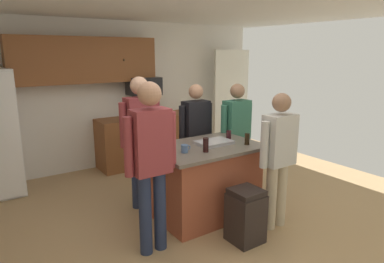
{
  "coord_description": "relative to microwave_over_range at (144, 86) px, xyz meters",
  "views": [
    {
      "loc": [
        -2.18,
        -3.14,
        2.06
      ],
      "look_at": [
        0.25,
        0.42,
        1.05
      ],
      "focal_mm": 31.92,
      "sensor_mm": 36.0,
      "label": 1
    }
  ],
  "objects": [
    {
      "name": "person_host_foreground",
      "position": [
        0.17,
        -3.08,
        -0.52
      ],
      "size": [
        0.57,
        0.22,
        1.61
      ],
      "rotation": [
        0.0,
        0.0,
        2.21
      ],
      "color": "tan",
      "rests_on": "ground"
    },
    {
      "name": "person_guest_by_door",
      "position": [
        0.03,
        -1.62,
        -0.53
      ],
      "size": [
        0.57,
        0.22,
        1.61
      ],
      "rotation": [
        0.0,
        0.0,
        -2.04
      ],
      "color": "#232D4C",
      "rests_on": "ground"
    },
    {
      "name": "glass_stout_tall",
      "position": [
        0.06,
        -2.33,
        -0.46
      ],
      "size": [
        0.06,
        0.06,
        0.13
      ],
      "color": "black",
      "rests_on": "kitchen_island"
    },
    {
      "name": "floor",
      "position": [
        -0.6,
        -2.5,
        -1.45
      ],
      "size": [
        7.04,
        7.04,
        0.0
      ],
      "primitive_type": "plane",
      "color": "tan",
      "rests_on": "ground"
    },
    {
      "name": "serving_tray",
      "position": [
        -0.22,
        -2.38,
        -0.5
      ],
      "size": [
        0.44,
        0.3,
        0.04
      ],
      "color": "#B7B7BC",
      "rests_on": "kitchen_island"
    },
    {
      "name": "person_guest_left",
      "position": [
        -1.29,
        -2.72,
        -0.41
      ],
      "size": [
        0.57,
        0.24,
        1.78
      ],
      "rotation": [
        0.0,
        0.0,
        0.36
      ],
      "color": "#232D4C",
      "rests_on": "ground"
    },
    {
      "name": "person_guest_right",
      "position": [
        -0.9,
        -1.68,
        -0.43
      ],
      "size": [
        0.57,
        0.23,
        1.76
      ],
      "rotation": [
        0.0,
        0.0,
        -0.91
      ],
      "color": "#232D4C",
      "rests_on": "ground"
    },
    {
      "name": "cabinet_run_upper",
      "position": [
        -1.0,
        0.1,
        0.48
      ],
      "size": [
        2.4,
        0.38,
        0.75
      ],
      "color": "brown"
    },
    {
      "name": "french_door_window_panel",
      "position": [
        2.0,
        -0.1,
        -0.35
      ],
      "size": [
        0.9,
        0.06,
        2.0
      ],
      "primitive_type": "cube",
      "color": "white",
      "rests_on": "ground"
    },
    {
      "name": "microwave_over_range",
      "position": [
        0.0,
        0.0,
        0.0
      ],
      "size": [
        0.56,
        0.4,
        0.32
      ],
      "primitive_type": "cube",
      "color": "black"
    },
    {
      "name": "kitchen_island",
      "position": [
        -0.35,
        -2.38,
        -0.98
      ],
      "size": [
        1.36,
        0.94,
        0.93
      ],
      "color": "#9E4C33",
      "rests_on": "ground"
    },
    {
      "name": "back_wall",
      "position": [
        -0.6,
        0.3,
        -0.15
      ],
      "size": [
        6.4,
        0.1,
        2.6
      ],
      "primitive_type": "cube",
      "color": "white",
      "rests_on": "ground"
    },
    {
      "name": "mug_blue_stoneware",
      "position": [
        -0.73,
        -2.48,
        -0.48
      ],
      "size": [
        0.12,
        0.08,
        0.09
      ],
      "color": "#4C6B99",
      "rests_on": "kitchen_island"
    },
    {
      "name": "cabinet_run_lower",
      "position": [
        0.0,
        -0.02,
        -1.0
      ],
      "size": [
        1.8,
        0.63,
        0.9
      ],
      "color": "brown",
      "rests_on": "ground"
    },
    {
      "name": "trash_bin",
      "position": [
        -0.36,
        -3.13,
        -1.15
      ],
      "size": [
        0.34,
        0.34,
        0.61
      ],
      "color": "black",
      "rests_on": "ground"
    },
    {
      "name": "tumbler_amber",
      "position": [
        -0.52,
        -2.6,
        -0.44
      ],
      "size": [
        0.07,
        0.07,
        0.17
      ],
      "color": "black",
      "rests_on": "kitchen_island"
    },
    {
      "name": "person_elder_center",
      "position": [
        0.52,
        -1.95,
        -0.52
      ],
      "size": [
        0.57,
        0.22,
        1.61
      ],
      "rotation": [
        0.0,
        0.0,
        -2.69
      ],
      "color": "#4C5166",
      "rests_on": "ground"
    },
    {
      "name": "glass_pilsner",
      "position": [
        0.1,
        -2.62,
        -0.45
      ],
      "size": [
        0.06,
        0.06,
        0.14
      ],
      "color": "black",
      "rests_on": "kitchen_island"
    }
  ]
}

